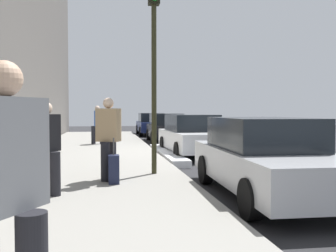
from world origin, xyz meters
TOP-DOWN VIEW (x-y plane):
  - ground_plane at (0.00, 0.00)m, footprint 56.00×56.00m
  - sidewalk at (0.00, -3.30)m, footprint 28.00×4.60m
  - lane_stripe_centre at (0.00, 3.20)m, footprint 28.00×0.14m
  - snow_bank_curb at (0.54, -0.70)m, footprint 5.56×0.56m
  - parked_car_navy at (-11.92, 0.26)m, footprint 4.73×1.95m
  - parked_car_black at (-6.17, 0.36)m, footprint 4.54×2.01m
  - parked_car_white at (0.30, 0.30)m, footprint 4.35×2.00m
  - parked_car_silver at (6.97, 0.17)m, footprint 4.69×2.00m
  - pedestrian_blue_coat at (-3.59, -3.21)m, footprint 0.47×0.57m
  - pedestrian_grey_coat at (11.21, -3.49)m, footprint 0.58×0.55m
  - pedestrian_tan_coat at (5.53, -2.79)m, footprint 0.56×0.56m
  - pedestrian_black_coat at (6.86, -3.89)m, footprint 0.53×0.49m
  - traffic_light_pole at (4.90, -1.71)m, footprint 0.35×0.26m
  - rolling_suitcase at (5.97, -2.69)m, footprint 0.34×0.22m

SIDE VIEW (x-z plane):
  - ground_plane at x=0.00m, z-range 0.00..0.00m
  - lane_stripe_centre at x=0.00m, z-range 0.00..0.01m
  - sidewalk at x=0.00m, z-range 0.00..0.15m
  - snow_bank_curb at x=0.54m, z-range 0.00..0.22m
  - rolling_suitcase at x=5.97m, z-range -0.03..0.92m
  - parked_car_white at x=0.30m, z-range 0.00..1.51m
  - parked_car_black at x=-6.17m, z-range 0.00..1.51m
  - parked_car_silver at x=6.97m, z-range 0.00..1.51m
  - parked_car_navy at x=-11.92m, z-range 0.00..1.52m
  - pedestrian_black_coat at x=6.86m, z-range 0.20..1.86m
  - pedestrian_blue_coat at x=-3.59m, z-range 0.21..1.94m
  - pedestrian_tan_coat at x=5.53m, z-range 0.21..1.99m
  - pedestrian_grey_coat at x=11.21m, z-range 0.21..2.03m
  - traffic_light_pole at x=4.90m, z-range 0.95..5.65m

